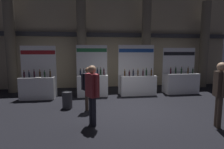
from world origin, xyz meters
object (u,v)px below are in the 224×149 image
Objects in this scene: exhibitor_booth_2 at (137,83)px; exhibitor_booth_3 at (181,81)px; exhibitor_booth_0 at (38,85)px; trash_bin at (67,100)px; visitor_4 at (220,89)px; exhibitor_booth_1 at (92,83)px; visitor_1 at (92,90)px; visitor_0 at (88,85)px.

exhibitor_booth_2 is 2.33m from exhibitor_booth_3.
trash_bin is (1.47, -1.60, -0.30)m from exhibitor_booth_0.
exhibitor_booth_1 is at bearing -124.71° from visitor_4.
exhibitor_booth_3 reaches higher than visitor_1.
exhibitor_booth_0 is 2.20m from trash_bin.
visitor_0 is at bearing -102.72° from visitor_4.
trash_bin is at bearing -102.27° from visitor_4.
exhibitor_booth_3 reaches higher than trash_bin.
exhibitor_booth_0 is at bearing -108.06° from visitor_4.
exhibitor_booth_1 is 4.58m from exhibitor_booth_3.
visitor_1 is 3.56m from visitor_4.
exhibitor_booth_0 is at bearing -175.78° from exhibitor_booth_1.
exhibitor_booth_2 reaches higher than visitor_0.
visitor_4 is (-1.17, -4.12, 0.49)m from exhibitor_booth_3.
visitor_1 is (0.11, -1.33, 0.12)m from visitor_0.
exhibitor_booth_1 is 3.94× the size of trash_bin.
trash_bin is (-5.59, -1.75, -0.30)m from exhibitor_booth_3.
exhibitor_booth_2 reaches higher than visitor_1.
exhibitor_booth_0 is 7.12m from visitor_4.
trash_bin is 0.34× the size of visitor_4.
exhibitor_booth_0 reaches higher than visitor_1.
exhibitor_booth_1 is 2.25m from exhibitor_booth_2.
trash_bin is 1.09m from visitor_0.
exhibitor_booth_0 is 3.05m from visitor_0.
exhibitor_booth_3 is 5.25m from visitor_0.
visitor_1 is (2.39, -3.33, 0.44)m from exhibitor_booth_0.
visitor_1 is (-2.34, -3.46, 0.44)m from exhibitor_booth_2.
exhibitor_booth_2 is (2.25, -0.05, -0.02)m from exhibitor_booth_1.
exhibitor_booth_2 reaches higher than visitor_4.
exhibitor_booth_2 is 1.35× the size of visitor_4.
exhibitor_booth_1 is 1.42× the size of visitor_1.
exhibitor_booth_3 is (2.33, 0.01, 0.01)m from exhibitor_booth_2.
visitor_1 is (0.92, -1.72, 0.74)m from trash_bin.
exhibitor_booth_1 is 5.40m from visitor_4.
exhibitor_booth_1 is 2.22m from visitor_0.
exhibitor_booth_2 is 3.26m from visitor_0.
exhibitor_booth_0 is at bearing 114.91° from visitor_0.
trash_bin is 5.07m from visitor_4.
exhibitor_booth_1 reaches higher than visitor_1.
exhibitor_booth_0 is at bearing -173.09° from visitor_1.
visitor_4 is at bearing -33.99° from exhibitor_booth_0.
exhibitor_booth_2 reaches higher than exhibitor_booth_0.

